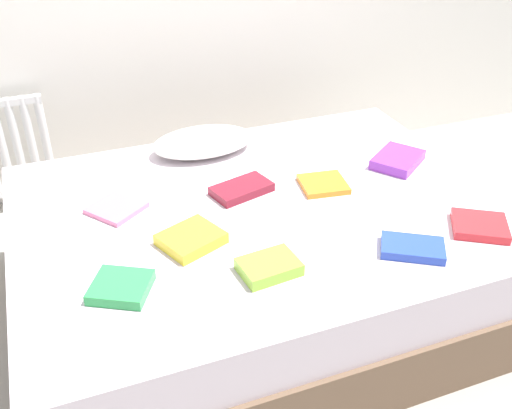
{
  "coord_description": "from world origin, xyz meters",
  "views": [
    {
      "loc": [
        -0.74,
        -1.88,
        1.77
      ],
      "look_at": [
        0.0,
        0.05,
        0.48
      ],
      "focal_mm": 41.16,
      "sensor_mm": 36.0,
      "label": 1
    }
  ],
  "objects_px": {
    "textbook_blue": "(413,248)",
    "textbook_pink": "(116,208)",
    "bed": "(260,256)",
    "textbook_green": "(121,287)",
    "textbook_maroon": "(242,189)",
    "textbook_orange": "(323,184)",
    "radiator": "(3,150)",
    "pillow": "(203,142)",
    "textbook_red": "(480,226)",
    "textbook_yellow": "(191,239)",
    "textbook_purple": "(398,160)",
    "textbook_lime": "(269,267)"
  },
  "relations": [
    {
      "from": "textbook_pink",
      "to": "textbook_blue",
      "type": "bearing_deg",
      "value": 18.6
    },
    {
      "from": "textbook_maroon",
      "to": "textbook_purple",
      "type": "bearing_deg",
      "value": -16.46
    },
    {
      "from": "radiator",
      "to": "textbook_green",
      "type": "relative_size",
      "value": 2.95
    },
    {
      "from": "textbook_yellow",
      "to": "textbook_maroon",
      "type": "bearing_deg",
      "value": 20.62
    },
    {
      "from": "textbook_orange",
      "to": "textbook_lime",
      "type": "bearing_deg",
      "value": -125.38
    },
    {
      "from": "textbook_lime",
      "to": "textbook_purple",
      "type": "relative_size",
      "value": 0.82
    },
    {
      "from": "textbook_blue",
      "to": "textbook_orange",
      "type": "xyz_separation_m",
      "value": [
        -0.09,
        0.54,
        -0.0
      ]
    },
    {
      "from": "textbook_yellow",
      "to": "textbook_red",
      "type": "bearing_deg",
      "value": -38.65
    },
    {
      "from": "textbook_blue",
      "to": "textbook_yellow",
      "type": "bearing_deg",
      "value": -172.85
    },
    {
      "from": "textbook_red",
      "to": "textbook_yellow",
      "type": "bearing_deg",
      "value": -163.99
    },
    {
      "from": "textbook_blue",
      "to": "textbook_pink",
      "type": "height_order",
      "value": "textbook_blue"
    },
    {
      "from": "pillow",
      "to": "textbook_maroon",
      "type": "height_order",
      "value": "pillow"
    },
    {
      "from": "textbook_purple",
      "to": "textbook_maroon",
      "type": "bearing_deg",
      "value": 143.1
    },
    {
      "from": "textbook_orange",
      "to": "textbook_maroon",
      "type": "distance_m",
      "value": 0.35
    },
    {
      "from": "textbook_lime",
      "to": "textbook_purple",
      "type": "height_order",
      "value": "textbook_purple"
    },
    {
      "from": "textbook_orange",
      "to": "textbook_red",
      "type": "xyz_separation_m",
      "value": [
        0.41,
        -0.51,
        0.0
      ]
    },
    {
      "from": "textbook_purple",
      "to": "textbook_yellow",
      "type": "xyz_separation_m",
      "value": [
        -1.05,
        -0.26,
        -0.0
      ]
    },
    {
      "from": "radiator",
      "to": "textbook_red",
      "type": "bearing_deg",
      "value": -44.0
    },
    {
      "from": "bed",
      "to": "textbook_purple",
      "type": "relative_size",
      "value": 8.24
    },
    {
      "from": "pillow",
      "to": "textbook_lime",
      "type": "relative_size",
      "value": 2.42
    },
    {
      "from": "pillow",
      "to": "textbook_red",
      "type": "relative_size",
      "value": 2.4
    },
    {
      "from": "textbook_red",
      "to": "bed",
      "type": "bearing_deg",
      "value": 179.92
    },
    {
      "from": "radiator",
      "to": "textbook_lime",
      "type": "height_order",
      "value": "radiator"
    },
    {
      "from": "textbook_pink",
      "to": "bed",
      "type": "bearing_deg",
      "value": 35.34
    },
    {
      "from": "pillow",
      "to": "textbook_purple",
      "type": "xyz_separation_m",
      "value": [
        0.8,
        -0.44,
        -0.03
      ]
    },
    {
      "from": "textbook_orange",
      "to": "bed",
      "type": "bearing_deg",
      "value": -162.26
    },
    {
      "from": "textbook_red",
      "to": "textbook_purple",
      "type": "bearing_deg",
      "value": 122.24
    },
    {
      "from": "textbook_blue",
      "to": "textbook_red",
      "type": "xyz_separation_m",
      "value": [
        0.32,
        0.03,
        0.0
      ]
    },
    {
      "from": "textbook_blue",
      "to": "textbook_pink",
      "type": "bearing_deg",
      "value": 176.72
    },
    {
      "from": "textbook_green",
      "to": "textbook_maroon",
      "type": "distance_m",
      "value": 0.74
    },
    {
      "from": "textbook_blue",
      "to": "textbook_lime",
      "type": "relative_size",
      "value": 1.12
    },
    {
      "from": "textbook_pink",
      "to": "textbook_maroon",
      "type": "relative_size",
      "value": 0.76
    },
    {
      "from": "textbook_purple",
      "to": "radiator",
      "type": "bearing_deg",
      "value": 111.88
    },
    {
      "from": "bed",
      "to": "textbook_green",
      "type": "distance_m",
      "value": 0.75
    },
    {
      "from": "radiator",
      "to": "textbook_orange",
      "type": "relative_size",
      "value": 2.9
    },
    {
      "from": "textbook_pink",
      "to": "textbook_orange",
      "type": "bearing_deg",
      "value": 44.99
    },
    {
      "from": "textbook_maroon",
      "to": "textbook_purple",
      "type": "xyz_separation_m",
      "value": [
        0.76,
        -0.01,
        0.0
      ]
    },
    {
      "from": "bed",
      "to": "textbook_maroon",
      "type": "bearing_deg",
      "value": 104.9
    },
    {
      "from": "radiator",
      "to": "textbook_blue",
      "type": "relative_size",
      "value": 2.46
    },
    {
      "from": "textbook_orange",
      "to": "textbook_maroon",
      "type": "relative_size",
      "value": 0.77
    },
    {
      "from": "textbook_green",
      "to": "textbook_pink",
      "type": "relative_size",
      "value": 0.99
    },
    {
      "from": "textbook_pink",
      "to": "pillow",
      "type": "bearing_deg",
      "value": 91.67
    },
    {
      "from": "textbook_pink",
      "to": "textbook_green",
      "type": "bearing_deg",
      "value": -44.28
    },
    {
      "from": "textbook_green",
      "to": "textbook_lime",
      "type": "relative_size",
      "value": 0.93
    },
    {
      "from": "textbook_maroon",
      "to": "textbook_red",
      "type": "relative_size",
      "value": 1.23
    },
    {
      "from": "textbook_orange",
      "to": "textbook_yellow",
      "type": "distance_m",
      "value": 0.67
    },
    {
      "from": "textbook_lime",
      "to": "textbook_maroon",
      "type": "bearing_deg",
      "value": 74.36
    },
    {
      "from": "textbook_pink",
      "to": "textbook_red",
      "type": "xyz_separation_m",
      "value": [
        1.27,
        -0.64,
        0.01
      ]
    },
    {
      "from": "textbook_blue",
      "to": "textbook_maroon",
      "type": "xyz_separation_m",
      "value": [
        -0.44,
        0.61,
        0.0
      ]
    },
    {
      "from": "radiator",
      "to": "pillow",
      "type": "bearing_deg",
      "value": -35.08
    }
  ]
}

